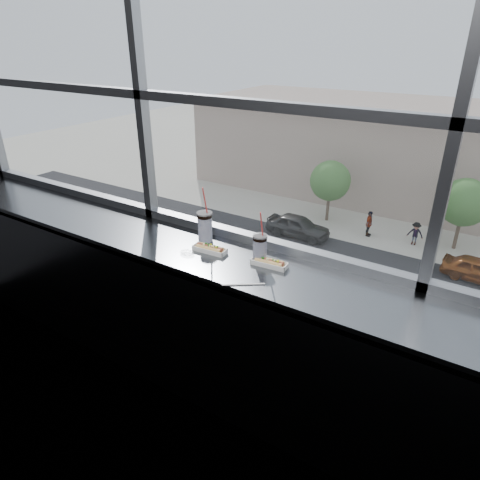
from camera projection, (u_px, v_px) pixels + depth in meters
The scene contains 20 objects.
wall_back_lower at pixel (263, 314), 3.08m from camera, with size 6.00×6.00×0.00m, color black.
window_glass at pixel (272, 48), 2.34m from camera, with size 6.00×6.00×0.00m, color silver.
window_mullions at pixel (270, 48), 2.32m from camera, with size 6.00×0.08×2.40m, color gray, non-canonical shape.
counter at pixel (243, 267), 2.65m from camera, with size 6.00×0.55×0.06m, color slate.
counter_fascia at pixel (221, 356), 2.68m from camera, with size 6.00×0.04×1.04m, color slate.
hotdog_tray_left at pixel (210, 249), 2.75m from camera, with size 0.23×0.09×0.06m.
hotdog_tray_right at pixel (269, 263), 2.59m from camera, with size 0.23×0.09×0.06m.
soda_cup_left at pixel (205, 225), 2.87m from camera, with size 0.11×0.11×0.39m.
soda_cup_right at pixel (260, 247), 2.60m from camera, with size 0.09×0.09×0.34m.
loose_straw at pixel (243, 284), 2.39m from camera, with size 0.01×0.01×0.24m, color white.
wrapper at pixel (187, 252), 2.73m from camera, with size 0.10×0.07×0.02m, color silver.
street_asphalt at pixel (439, 306), 23.31m from camera, with size 80.00×10.00×0.06m, color black.
far_sidewalk at pixel (459, 250), 29.41m from camera, with size 80.00×6.00×0.04m, color #B9B4A6.
car_near_c at pixel (423, 326), 19.88m from camera, with size 6.57×2.74×2.19m, color #A00530.
car_near_a at pixel (196, 256), 26.34m from camera, with size 5.87×2.45×1.96m, color silver.
car_far_a at pixel (298, 223), 30.88m from camera, with size 6.34×2.64×2.11m, color #272727.
pedestrian_a at pixel (369, 221), 30.91m from camera, with size 1.03×0.77×2.31m, color #66605B.
pedestrian_b at pixel (416, 231), 29.68m from camera, with size 0.90×0.67×2.02m, color #66605B.
tree_left at pixel (330, 181), 32.67m from camera, with size 3.10×3.10×4.85m.
tree_center at pixel (464, 203), 28.13m from camera, with size 3.21×3.21×5.02m.
Camera 1 is at (1.22, -0.74, 2.37)m, focal length 32.00 mm.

